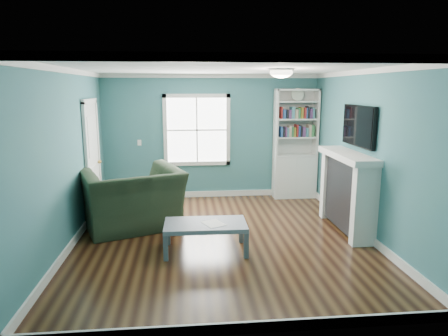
{
  "coord_description": "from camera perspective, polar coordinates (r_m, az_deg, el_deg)",
  "views": [
    {
      "loc": [
        -0.54,
        -5.89,
        2.31
      ],
      "look_at": [
        0.07,
        0.4,
        1.04
      ],
      "focal_mm": 32.0,
      "sensor_mm": 36.0,
      "label": 1
    }
  ],
  "objects": [
    {
      "name": "bookshelf",
      "position": [
        8.62,
        10.08,
        1.89
      ],
      "size": [
        0.9,
        0.35,
        2.31
      ],
      "color": "silver",
      "rests_on": "ground"
    },
    {
      "name": "coffee_table",
      "position": [
        5.77,
        -2.68,
        -8.35
      ],
      "size": [
        1.18,
        0.65,
        0.42
      ],
      "rotation": [
        0.0,
        0.0,
        -0.01
      ],
      "color": "#484E56",
      "rests_on": "ground"
    },
    {
      "name": "window",
      "position": [
        8.43,
        -3.89,
        5.43
      ],
      "size": [
        1.4,
        0.06,
        1.5
      ],
      "color": "white",
      "rests_on": "room_walls"
    },
    {
      "name": "trim",
      "position": [
        6.01,
        -0.3,
        1.04
      ],
      "size": [
        4.5,
        5.0,
        2.6
      ],
      "color": "white",
      "rests_on": "ground"
    },
    {
      "name": "door",
      "position": [
        7.59,
        -18.27,
        1.36
      ],
      "size": [
        0.12,
        0.98,
        2.17
      ],
      "color": "silver",
      "rests_on": "ground"
    },
    {
      "name": "paper_sheet",
      "position": [
        5.72,
        -1.5,
        -7.92
      ],
      "size": [
        0.36,
        0.4,
        0.0
      ],
      "primitive_type": "cube",
      "rotation": [
        0.0,
        0.0,
        0.43
      ],
      "color": "white",
      "rests_on": "coffee_table"
    },
    {
      "name": "light_switch",
      "position": [
        8.51,
        -11.99,
        3.57
      ],
      "size": [
        0.08,
        0.01,
        0.12
      ],
      "primitive_type": "cube",
      "color": "white",
      "rests_on": "room_walls"
    },
    {
      "name": "recliner",
      "position": [
        6.81,
        -13.07,
        -2.87
      ],
      "size": [
        1.8,
        1.49,
        1.35
      ],
      "primitive_type": "imported",
      "rotation": [
        0.0,
        0.0,
        -2.78
      ],
      "color": "#1F2D1C",
      "rests_on": "ground"
    },
    {
      "name": "fireplace",
      "position": [
        6.84,
        17.2,
        -3.37
      ],
      "size": [
        0.44,
        1.58,
        1.3
      ],
      "color": "black",
      "rests_on": "ground"
    },
    {
      "name": "floor",
      "position": [
        6.35,
        -0.29,
        -10.01
      ],
      "size": [
        5.0,
        5.0,
        0.0
      ],
      "primitive_type": "plane",
      "color": "black",
      "rests_on": "ground"
    },
    {
      "name": "room_walls",
      "position": [
        5.96,
        -0.31,
        4.3
      ],
      "size": [
        5.0,
        5.0,
        5.0
      ],
      "color": "#376E7D",
      "rests_on": "ground"
    },
    {
      "name": "ceiling_fixture",
      "position": [
        6.17,
        8.19,
        13.43
      ],
      "size": [
        0.38,
        0.38,
        0.15
      ],
      "color": "white",
      "rests_on": "room_walls"
    },
    {
      "name": "tv",
      "position": [
        6.71,
        18.7,
        5.72
      ],
      "size": [
        0.06,
        1.1,
        0.65
      ],
      "primitive_type": "cube",
      "color": "black",
      "rests_on": "fireplace"
    }
  ]
}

